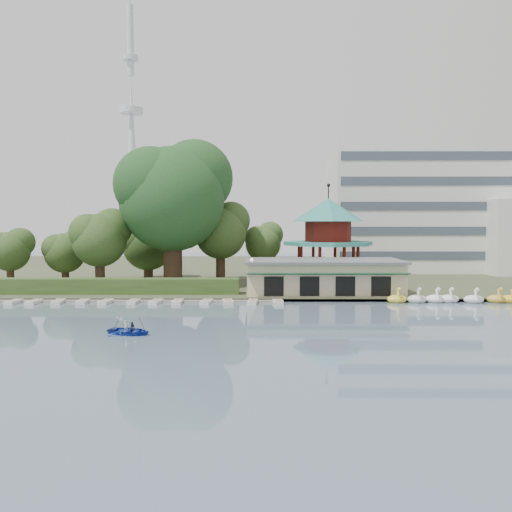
{
  "coord_description": "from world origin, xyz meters",
  "views": [
    {
      "loc": [
        2.15,
        -37.43,
        8.66
      ],
      "look_at": [
        2.0,
        18.0,
        5.0
      ],
      "focal_mm": 35.0,
      "sensor_mm": 36.0,
      "label": 1
    }
  ],
  "objects_px": {
    "boathouse": "(323,276)",
    "big_tree": "(174,192)",
    "dock": "(130,300)",
    "pavilion": "(328,232)",
    "rowboat_with_passengers": "(129,328)"
  },
  "relations": [
    {
      "from": "pavilion",
      "to": "rowboat_with_passengers",
      "type": "relative_size",
      "value": 2.36
    },
    {
      "from": "boathouse",
      "to": "big_tree",
      "type": "bearing_deg",
      "value": 161.63
    },
    {
      "from": "boathouse",
      "to": "big_tree",
      "type": "height_order",
      "value": "big_tree"
    },
    {
      "from": "pavilion",
      "to": "big_tree",
      "type": "bearing_deg",
      "value": -169.71
    },
    {
      "from": "big_tree",
      "to": "dock",
      "type": "bearing_deg",
      "value": -106.12
    },
    {
      "from": "dock",
      "to": "pavilion",
      "type": "bearing_deg",
      "value": 31.66
    },
    {
      "from": "dock",
      "to": "pavilion",
      "type": "xyz_separation_m",
      "value": [
        24.0,
        14.8,
        7.36
      ]
    },
    {
      "from": "dock",
      "to": "boathouse",
      "type": "relative_size",
      "value": 1.83
    },
    {
      "from": "pavilion",
      "to": "big_tree",
      "type": "xyz_separation_m",
      "value": [
        -20.81,
        -3.78,
        5.26
      ]
    },
    {
      "from": "dock",
      "to": "boathouse",
      "type": "distance_m",
      "value": 22.62
    },
    {
      "from": "dock",
      "to": "big_tree",
      "type": "bearing_deg",
      "value": 73.88
    },
    {
      "from": "pavilion",
      "to": "big_tree",
      "type": "distance_m",
      "value": 21.8
    },
    {
      "from": "pavilion",
      "to": "rowboat_with_passengers",
      "type": "bearing_deg",
      "value": -122.6
    },
    {
      "from": "rowboat_with_passengers",
      "to": "pavilion",
      "type": "bearing_deg",
      "value": 57.4
    },
    {
      "from": "dock",
      "to": "pavilion",
      "type": "relative_size",
      "value": 2.52
    }
  ]
}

